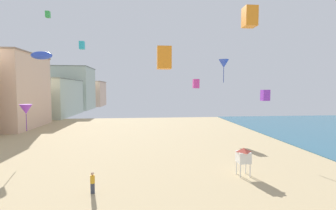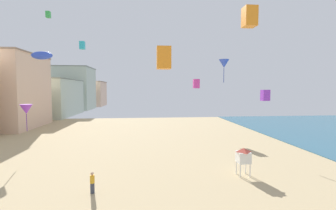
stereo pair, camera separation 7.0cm
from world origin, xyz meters
name	(u,v)px [view 1 (the left image)]	position (x,y,z in m)	size (l,w,h in m)	color
boardwalk_hotel_mid	(2,91)	(-27.00, 45.74, 7.56)	(13.53, 15.24, 15.12)	beige
boardwalk_hotel_far	(48,97)	(-27.00, 68.01, 5.48)	(15.06, 22.17, 10.94)	#B7C6B2
boardwalk_hotel_distant	(71,88)	(-27.00, 90.05, 8.25)	(15.69, 16.23, 16.48)	#B7C6B2
boardwalk_hotel_furthest	(84,94)	(-27.00, 109.66, 5.84)	(18.26, 16.60, 11.66)	beige
kite_flyer	(93,182)	(-2.10, 12.95, 0.92)	(0.34, 0.34, 1.64)	#383D4C
lifeguard_stand	(243,156)	(10.74, 15.41, 1.84)	(1.10, 1.10, 2.55)	white
kite_orange_box	(250,17)	(10.21, 13.59, 13.60)	(0.99, 0.99, 1.56)	orange
kite_blue_parafoil	(42,55)	(-10.57, 25.27, 11.97)	(2.51, 0.70, 0.98)	blue
kite_purple_box	(265,95)	(12.97, 16.00, 7.31)	(0.65, 0.65, 1.02)	purple
kite_cyan_box	(82,45)	(-8.02, 33.92, 14.83)	(0.77, 0.77, 1.21)	#2DB7CC
kite_orange_box_2	(164,58)	(3.25, 12.04, 10.08)	(0.99, 0.99, 1.55)	orange
kite_green_box	(48,14)	(-13.73, 35.70, 19.97)	(0.65, 0.65, 1.02)	green
kite_blue_delta	(224,64)	(13.73, 29.91, 11.73)	(1.53, 1.53, 3.48)	blue
kite_purple_delta	(26,109)	(-11.82, 23.62, 5.56)	(1.37, 1.37, 3.11)	purple
kite_magenta_box	(196,84)	(11.30, 38.12, 8.92)	(1.09, 1.09, 1.71)	#DB3D9E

